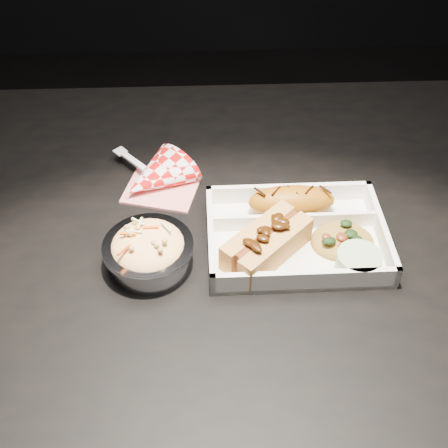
{
  "coord_description": "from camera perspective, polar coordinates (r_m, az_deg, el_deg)",
  "views": [
    {
      "loc": [
        -0.04,
        -0.59,
        1.34
      ],
      "look_at": [
        -0.02,
        -0.06,
        0.81
      ],
      "focal_mm": 45.0,
      "sensor_mm": 36.0,
      "label": 1
    }
  ],
  "objects": [
    {
      "name": "cupcake_liner",
      "position": [
        0.78,
        13.47,
        -3.83
      ],
      "size": [
        0.06,
        0.06,
        0.03
      ],
      "primitive_type": "cylinder",
      "color": "#A8C091",
      "rests_on": "food_tray"
    },
    {
      "name": "dining_table",
      "position": [
        0.9,
        1.12,
        -4.19
      ],
      "size": [
        1.2,
        0.8,
        0.75
      ],
      "color": "black",
      "rests_on": "ground"
    },
    {
      "name": "hotdog",
      "position": [
        0.77,
        4.38,
        -1.77
      ],
      "size": [
        0.13,
        0.13,
        0.06
      ],
      "rotation": [
        0.0,
        0.0,
        0.77
      ],
      "color": "#D09147",
      "rests_on": "food_tray"
    },
    {
      "name": "napkin_fork",
      "position": [
        0.9,
        -7.04,
        4.66
      ],
      "size": [
        0.15,
        0.15,
        0.1
      ],
      "rotation": [
        0.0,
        0.0,
        -0.84
      ],
      "color": "red",
      "rests_on": "dining_table"
    },
    {
      "name": "food_tray",
      "position": [
        0.81,
        7.26,
        -1.4
      ],
      "size": [
        0.25,
        0.18,
        0.04
      ],
      "rotation": [
        0.0,
        0.0,
        0.01
      ],
      "color": "silver",
      "rests_on": "dining_table"
    },
    {
      "name": "foil_coleslaw_cup",
      "position": [
        0.77,
        -7.69,
        -2.62
      ],
      "size": [
        0.12,
        0.12,
        0.07
      ],
      "color": "silver",
      "rests_on": "dining_table"
    },
    {
      "name": "fried_rice_mound",
      "position": [
        0.8,
        12.03,
        -1.17
      ],
      "size": [
        0.09,
        0.07,
        0.03
      ],
      "primitive_type": "ellipsoid",
      "rotation": [
        0.0,
        0.0,
        0.01
      ],
      "color": "#AD8232",
      "rests_on": "food_tray"
    },
    {
      "name": "fried_pastry",
      "position": [
        0.83,
        6.87,
        2.3
      ],
      "size": [
        0.13,
        0.05,
        0.05
      ],
      "primitive_type": "ellipsoid",
      "rotation": [
        0.0,
        0.0,
        0.01
      ],
      "color": "#A76010",
      "rests_on": "food_tray"
    }
  ]
}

